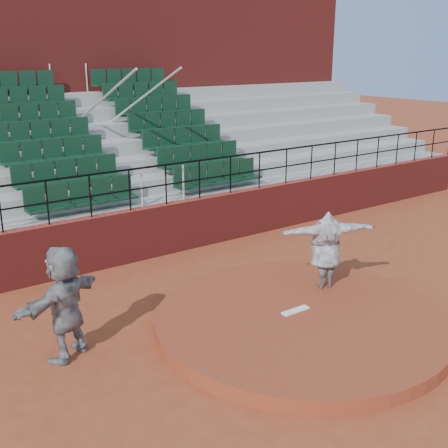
# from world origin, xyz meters

# --- Properties ---
(ground) EXTENTS (90.00, 90.00, 0.00)m
(ground) POSITION_xyz_m (0.00, 0.00, 0.00)
(ground) COLOR brown
(ground) RESTS_ON ground
(pitchers_mound) EXTENTS (5.50, 5.50, 0.25)m
(pitchers_mound) POSITION_xyz_m (0.00, 0.00, 0.12)
(pitchers_mound) COLOR maroon
(pitchers_mound) RESTS_ON ground
(pitching_rubber) EXTENTS (0.60, 0.15, 0.03)m
(pitching_rubber) POSITION_xyz_m (0.00, 0.15, 0.27)
(pitching_rubber) COLOR white
(pitching_rubber) RESTS_ON pitchers_mound
(boundary_wall) EXTENTS (24.00, 0.30, 1.30)m
(boundary_wall) POSITION_xyz_m (0.00, 5.00, 0.65)
(boundary_wall) COLOR maroon
(boundary_wall) RESTS_ON ground
(wall_railing) EXTENTS (24.04, 0.05, 1.03)m
(wall_railing) POSITION_xyz_m (0.00, 5.00, 2.03)
(wall_railing) COLOR black
(wall_railing) RESTS_ON boundary_wall
(seating_deck) EXTENTS (24.00, 5.97, 4.63)m
(seating_deck) POSITION_xyz_m (0.00, 8.65, 1.43)
(seating_deck) COLOR gray
(seating_deck) RESTS_ON ground
(press_box_facade) EXTENTS (24.00, 3.00, 7.10)m
(press_box_facade) POSITION_xyz_m (0.00, 12.60, 3.55)
(press_box_facade) COLOR maroon
(press_box_facade) RESTS_ON ground
(pitcher) EXTENTS (2.08, 1.32, 1.65)m
(pitcher) POSITION_xyz_m (1.27, 0.67, 1.08)
(pitcher) COLOR black
(pitcher) RESTS_ON pitchers_mound
(fielder) EXTENTS (1.91, 1.37, 1.99)m
(fielder) POSITION_xyz_m (-3.97, 1.51, 1.00)
(fielder) COLOR black
(fielder) RESTS_ON ground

